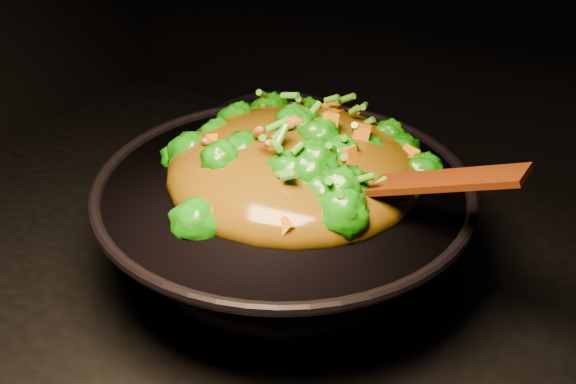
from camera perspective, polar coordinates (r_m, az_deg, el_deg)
The scene contains 4 objects.
wok at distance 0.93m, azimuth -0.32°, elevation -2.87°, with size 0.46×0.46×0.13m, color black, non-canonical shape.
stir_fry at distance 0.89m, azimuth 0.57°, elevation 4.50°, with size 0.32×0.32×0.11m, color #157308, non-canonical shape.
spatula at distance 0.81m, azimuth 8.62°, elevation 0.65°, with size 0.29×0.04×0.01m, color #331304.
back_pot at distance 1.09m, azimuth -0.70°, elevation 2.81°, with size 0.21×0.21×0.12m, color black.
Camera 1 is at (0.41, -0.59, 1.50)m, focal length 45.00 mm.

